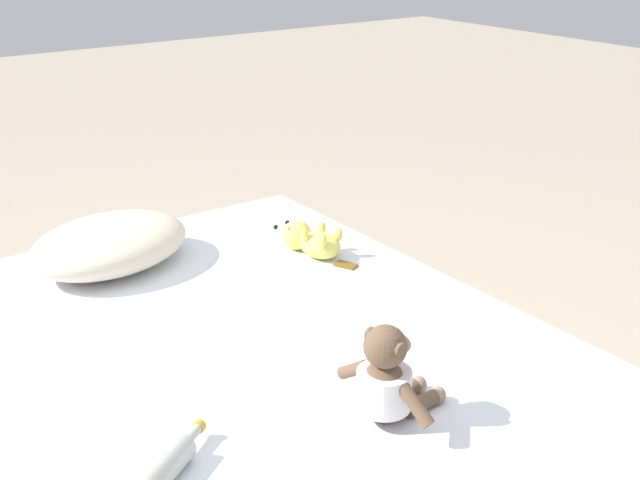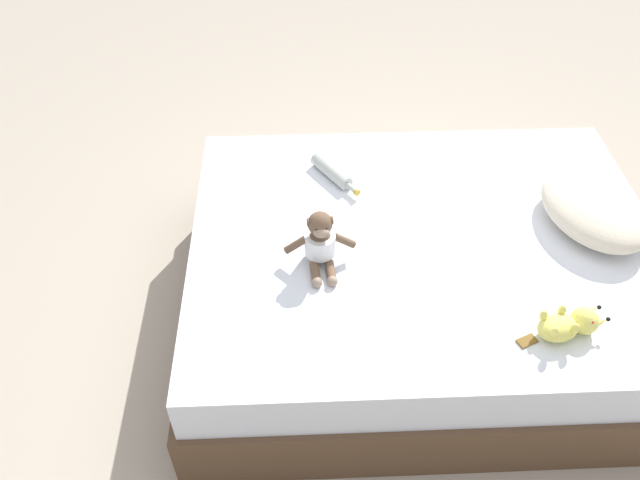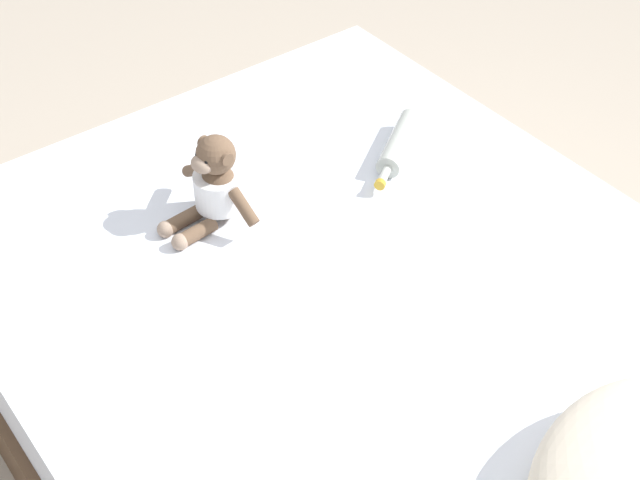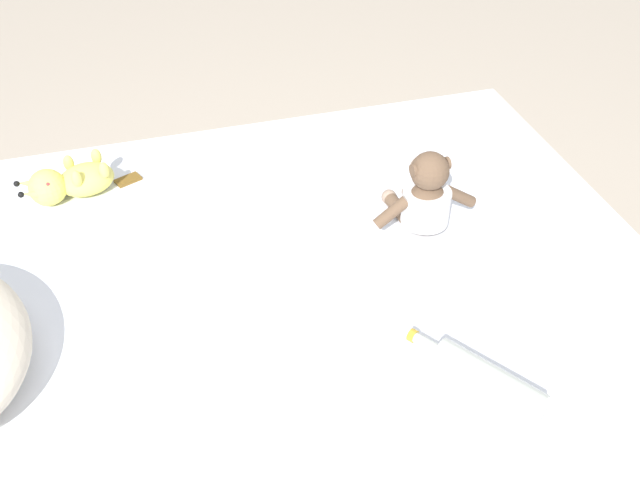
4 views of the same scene
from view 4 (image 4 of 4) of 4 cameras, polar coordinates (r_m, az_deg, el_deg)
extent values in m
plane|color=#B7A893|center=(2.11, -3.70, -13.84)|extent=(16.00, 16.00, 0.00)
cube|color=brown|center=(2.00, -3.88, -11.33)|extent=(1.56, 2.00, 0.29)
cube|color=white|center=(1.81, -4.22, -6.29)|extent=(1.51, 1.94, 0.21)
ellipsoid|color=brown|center=(1.87, 8.17, 2.49)|extent=(0.11, 0.12, 0.15)
cylinder|color=white|center=(1.87, 8.18, 2.61)|extent=(0.13, 0.13, 0.09)
sphere|color=brown|center=(1.81, 8.48, 5.30)|extent=(0.10, 0.10, 0.10)
ellipsoid|color=gray|center=(1.84, 7.88, 5.79)|extent=(0.05, 0.06, 0.04)
sphere|color=black|center=(1.83, 7.45, 6.06)|extent=(0.01, 0.01, 0.01)
sphere|color=black|center=(1.84, 8.46, 6.26)|extent=(0.01, 0.01, 0.01)
cylinder|color=brown|center=(1.78, 7.22, 5.35)|extent=(0.03, 0.01, 0.03)
cylinder|color=brown|center=(1.82, 9.79, 5.88)|extent=(0.03, 0.01, 0.03)
cylinder|color=brown|center=(1.83, 5.54, 2.11)|extent=(0.04, 0.10, 0.08)
cylinder|color=brown|center=(1.91, 10.74, 3.32)|extent=(0.04, 0.10, 0.08)
cylinder|color=brown|center=(1.96, 5.97, 2.53)|extent=(0.10, 0.04, 0.04)
cylinder|color=brown|center=(1.99, 7.54, 2.90)|extent=(0.10, 0.04, 0.04)
sphere|color=gray|center=(2.00, 5.36, 3.34)|extent=(0.04, 0.04, 0.04)
sphere|color=gray|center=(2.02, 6.90, 3.69)|extent=(0.04, 0.04, 0.04)
ellipsoid|color=#EAE066|center=(2.11, -17.60, 4.49)|extent=(0.14, 0.17, 0.08)
sphere|color=#EAE066|center=(2.10, -20.30, 3.84)|extent=(0.10, 0.10, 0.10)
cone|color=#EAE066|center=(2.07, -21.32, 3.32)|extent=(0.04, 0.07, 0.05)
sphere|color=black|center=(2.06, -22.11, 3.26)|extent=(0.02, 0.02, 0.02)
cone|color=#EAE066|center=(2.12, -21.62, 4.09)|extent=(0.04, 0.07, 0.05)
sphere|color=black|center=(2.11, -22.40, 4.03)|extent=(0.02, 0.02, 0.02)
sphere|color=red|center=(2.06, -20.29, 4.04)|extent=(0.02, 0.02, 0.02)
sphere|color=red|center=(2.11, -20.64, 4.85)|extent=(0.02, 0.02, 0.02)
ellipsoid|color=#EAE066|center=(2.05, -18.30, 4.53)|extent=(0.03, 0.03, 0.05)
ellipsoid|color=#EAE066|center=(2.12, -18.86, 5.64)|extent=(0.03, 0.03, 0.05)
ellipsoid|color=#EAE066|center=(2.07, -16.35, 5.20)|extent=(0.03, 0.03, 0.05)
ellipsoid|color=#EAE066|center=(2.13, -16.90, 6.19)|extent=(0.03, 0.03, 0.05)
cube|color=brown|center=(2.15, -14.62, 4.53)|extent=(0.06, 0.08, 0.01)
cylinder|color=#B7BCB2|center=(1.54, 12.96, -10.47)|extent=(0.23, 0.18, 0.06)
cylinder|color=#B7BCB2|center=(1.59, 8.30, -7.96)|extent=(0.06, 0.05, 0.02)
cylinder|color=gold|center=(1.60, 7.18, -7.34)|extent=(0.03, 0.03, 0.03)
camera|label=1|loc=(1.85, 65.82, 13.50)|focal=45.49mm
camera|label=2|loc=(3.28, -4.36, 50.38)|focal=35.80mm
camera|label=3|loc=(2.33, -47.40, 36.43)|focal=50.13mm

